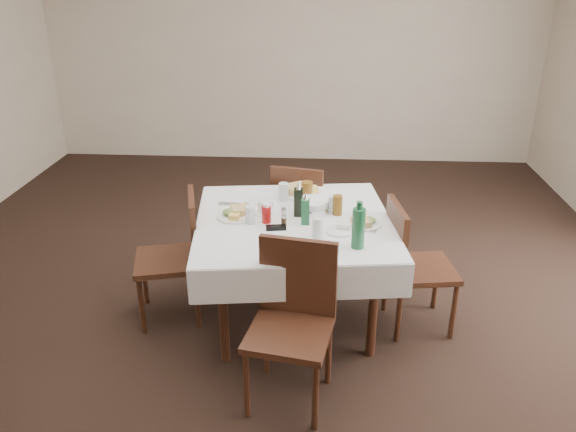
% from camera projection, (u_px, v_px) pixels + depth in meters
% --- Properties ---
extents(ground_plane, '(7.00, 7.00, 0.00)m').
position_uv_depth(ground_plane, '(265.00, 307.00, 4.13)').
color(ground_plane, black).
extents(room_shell, '(6.04, 7.04, 2.80)m').
position_uv_depth(room_shell, '(260.00, 71.00, 3.43)').
color(room_shell, '#C5B49D').
rests_on(room_shell, ground).
extents(dining_table, '(1.44, 1.44, 0.76)m').
position_uv_depth(dining_table, '(294.00, 230.00, 3.76)').
color(dining_table, black).
rests_on(dining_table, ground).
extents(chair_north, '(0.50, 0.50, 0.88)m').
position_uv_depth(chair_north, '(300.00, 209.00, 4.54)').
color(chair_north, black).
rests_on(chair_north, ground).
extents(chair_south, '(0.52, 0.52, 0.94)m').
position_uv_depth(chair_south, '(293.00, 312.00, 3.13)').
color(chair_south, black).
rests_on(chair_south, ground).
extents(chair_east, '(0.48, 0.48, 0.90)m').
position_uv_depth(chair_east, '(409.00, 259.00, 3.73)').
color(chair_east, black).
rests_on(chair_east, ground).
extents(chair_west, '(0.52, 0.52, 0.91)m').
position_uv_depth(chair_west, '(179.00, 249.00, 3.85)').
color(chair_west, black).
rests_on(chair_west, ground).
extents(meal_north, '(0.31, 0.31, 0.07)m').
position_uv_depth(meal_north, '(301.00, 191.00, 4.11)').
color(meal_north, white).
rests_on(meal_north, dining_table).
extents(meal_south, '(0.29, 0.29, 0.06)m').
position_uv_depth(meal_south, '(293.00, 248.00, 3.29)').
color(meal_south, white).
rests_on(meal_south, dining_table).
extents(meal_east, '(0.24, 0.24, 0.05)m').
position_uv_depth(meal_east, '(364.00, 222.00, 3.64)').
color(meal_east, white).
rests_on(meal_east, dining_table).
extents(meal_west, '(0.26, 0.26, 0.06)m').
position_uv_depth(meal_west, '(236.00, 213.00, 3.76)').
color(meal_west, white).
rests_on(meal_west, dining_table).
extents(side_plate_a, '(0.16, 0.16, 0.01)m').
position_uv_depth(side_plate_a, '(257.00, 201.00, 4.00)').
color(side_plate_a, white).
rests_on(side_plate_a, dining_table).
extents(side_plate_b, '(0.17, 0.17, 0.01)m').
position_uv_depth(side_plate_b, '(340.00, 231.00, 3.54)').
color(side_plate_b, white).
rests_on(side_plate_b, dining_table).
extents(water_n, '(0.07, 0.07, 0.13)m').
position_uv_depth(water_n, '(284.00, 192.00, 4.00)').
color(water_n, silver).
rests_on(water_n, dining_table).
extents(water_s, '(0.07, 0.07, 0.13)m').
position_uv_depth(water_s, '(318.00, 228.00, 3.46)').
color(water_s, silver).
rests_on(water_s, dining_table).
extents(water_e, '(0.06, 0.06, 0.11)m').
position_uv_depth(water_e, '(333.00, 204.00, 3.81)').
color(water_e, silver).
rests_on(water_e, dining_table).
extents(water_w, '(0.06, 0.06, 0.12)m').
position_uv_depth(water_w, '(250.00, 215.00, 3.65)').
color(water_w, silver).
rests_on(water_w, dining_table).
extents(iced_tea_a, '(0.08, 0.08, 0.16)m').
position_uv_depth(iced_tea_a, '(307.00, 193.00, 3.94)').
color(iced_tea_a, brown).
rests_on(iced_tea_a, dining_table).
extents(iced_tea_b, '(0.07, 0.07, 0.14)m').
position_uv_depth(iced_tea_b, '(338.00, 205.00, 3.77)').
color(iced_tea_b, brown).
rests_on(iced_tea_b, dining_table).
extents(bread_basket, '(0.25, 0.25, 0.08)m').
position_uv_depth(bread_basket, '(312.00, 206.00, 3.83)').
color(bread_basket, silver).
rests_on(bread_basket, dining_table).
extents(oil_cruet_dark, '(0.06, 0.06, 0.25)m').
position_uv_depth(oil_cruet_dark, '(298.00, 201.00, 3.74)').
color(oil_cruet_dark, black).
rests_on(oil_cruet_dark, dining_table).
extents(oil_cruet_green, '(0.05, 0.05, 0.22)m').
position_uv_depth(oil_cruet_green, '(305.00, 210.00, 3.62)').
color(oil_cruet_green, '#1D5D37').
rests_on(oil_cruet_green, dining_table).
extents(ketchup_bottle, '(0.06, 0.06, 0.13)m').
position_uv_depth(ketchup_bottle, '(266.00, 214.00, 3.65)').
color(ketchup_bottle, '#AE1112').
rests_on(ketchup_bottle, dining_table).
extents(salt_shaker, '(0.03, 0.03, 0.08)m').
position_uv_depth(salt_shaker, '(284.00, 214.00, 3.71)').
color(salt_shaker, white).
rests_on(salt_shaker, dining_table).
extents(pepper_shaker, '(0.03, 0.03, 0.08)m').
position_uv_depth(pepper_shaker, '(284.00, 221.00, 3.60)').
color(pepper_shaker, '#3D2C19').
rests_on(pepper_shaker, dining_table).
extents(coffee_mug, '(0.13, 0.13, 0.09)m').
position_uv_depth(coffee_mug, '(264.00, 208.00, 3.79)').
color(coffee_mug, white).
rests_on(coffee_mug, dining_table).
extents(sunglasses, '(0.13, 0.06, 0.03)m').
position_uv_depth(sunglasses, '(276.00, 228.00, 3.57)').
color(sunglasses, black).
rests_on(sunglasses, dining_table).
extents(green_bottle, '(0.08, 0.08, 0.29)m').
position_uv_depth(green_bottle, '(358.00, 227.00, 3.30)').
color(green_bottle, '#1D5D37').
rests_on(green_bottle, dining_table).
extents(sugar_caddy, '(0.09, 0.06, 0.04)m').
position_uv_depth(sugar_caddy, '(343.00, 227.00, 3.56)').
color(sugar_caddy, white).
rests_on(sugar_caddy, dining_table).
extents(cutlery_n, '(0.05, 0.19, 0.01)m').
position_uv_depth(cutlery_n, '(316.00, 196.00, 4.09)').
color(cutlery_n, silver).
rests_on(cutlery_n, dining_table).
extents(cutlery_s, '(0.07, 0.17, 0.01)m').
position_uv_depth(cutlery_s, '(264.00, 244.00, 3.38)').
color(cutlery_s, silver).
rests_on(cutlery_s, dining_table).
extents(cutlery_e, '(0.16, 0.09, 0.01)m').
position_uv_depth(cutlery_e, '(364.00, 230.00, 3.57)').
color(cutlery_e, silver).
rests_on(cutlery_e, dining_table).
extents(cutlery_w, '(0.21, 0.06, 0.01)m').
position_uv_depth(cutlery_w, '(233.00, 204.00, 3.94)').
color(cutlery_w, silver).
rests_on(cutlery_w, dining_table).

